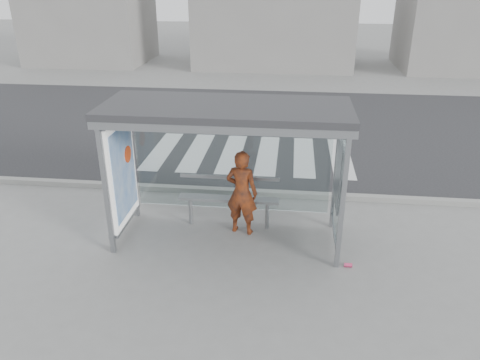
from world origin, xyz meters
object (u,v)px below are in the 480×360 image
bus_shelter (206,139)px  bench (229,198)px  soda_can (348,265)px  person (242,193)px

bus_shelter → bench: 1.49m
bench → soda_can: size_ratio=14.57×
person → bench: person is taller
person → bus_shelter: bearing=33.0°
bench → soda_can: (2.24, -1.21, -0.56)m
bus_shelter → soda_can: (2.57, -0.76, -1.95)m
person → soda_can: person is taller
bus_shelter → person: bus_shelter is taller
bus_shelter → person: (0.61, 0.23, -1.14)m
bus_shelter → soda_can: 3.31m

